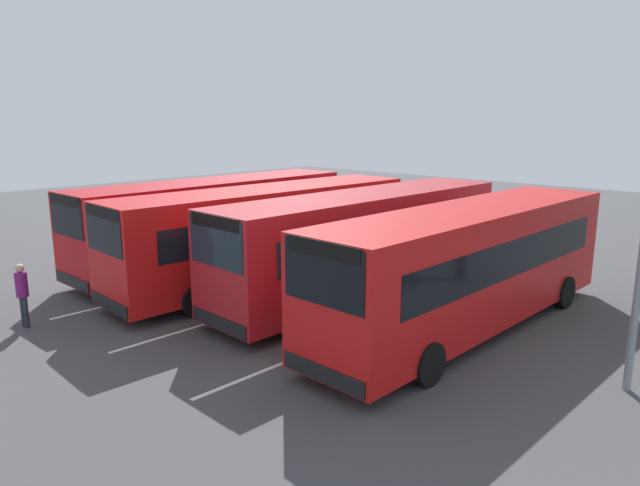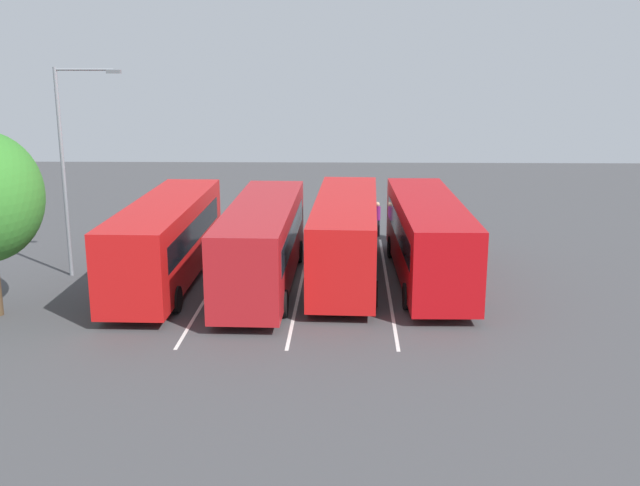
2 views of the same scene
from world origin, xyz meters
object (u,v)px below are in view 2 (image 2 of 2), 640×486
bus_center_right (263,241)px  bus_far_right (166,239)px  street_lamp (68,159)px  bus_center_left (346,235)px  bus_far_left (428,237)px  pedestrian (377,216)px

bus_center_right → bus_far_right: (0.37, 3.90, 0.00)m
street_lamp → bus_center_left: bearing=4.2°
bus_far_left → street_lamp: street_lamp is taller
bus_far_left → bus_far_right: size_ratio=1.00×
pedestrian → bus_far_right: bearing=-53.7°
bus_far_left → street_lamp: size_ratio=1.34×
bus_center_left → street_lamp: street_lamp is taller
bus_far_left → pedestrian: bus_far_left is taller
bus_far_left → bus_center_left: (0.30, 3.31, 0.00)m
bus_center_left → street_lamp: 11.64m
bus_center_right → bus_far_right: bearing=86.1°
pedestrian → street_lamp: size_ratio=0.21×
bus_far_right → pedestrian: (8.18, -8.90, -0.77)m
bus_center_left → bus_center_right: (-1.20, 3.30, 0.00)m
bus_far_right → street_lamp: (0.89, 4.02, 3.07)m
bus_far_left → pedestrian: bearing=11.4°
bus_far_right → street_lamp: bearing=78.6°
bus_center_left → bus_center_right: bearing=112.5°
bus_far_right → bus_center_right: bearing=-94.3°
bus_far_left → bus_far_right: same height
street_lamp → bus_center_right: bearing=-4.6°
bus_center_left → pedestrian: (7.36, -1.69, -0.77)m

